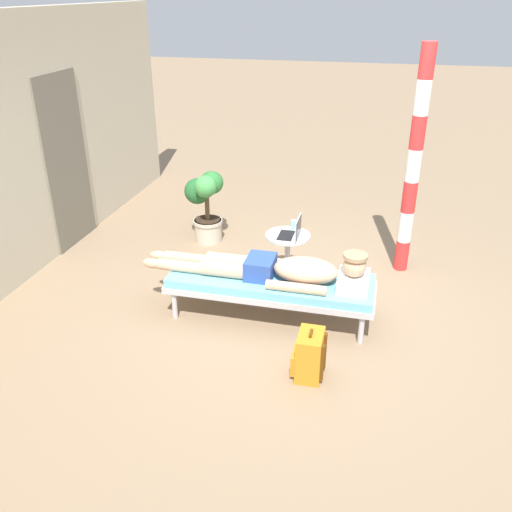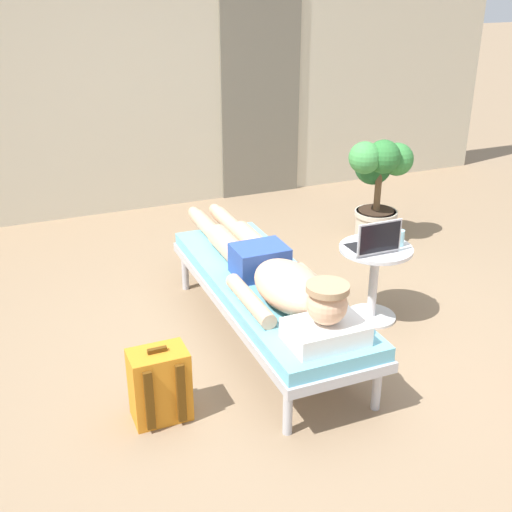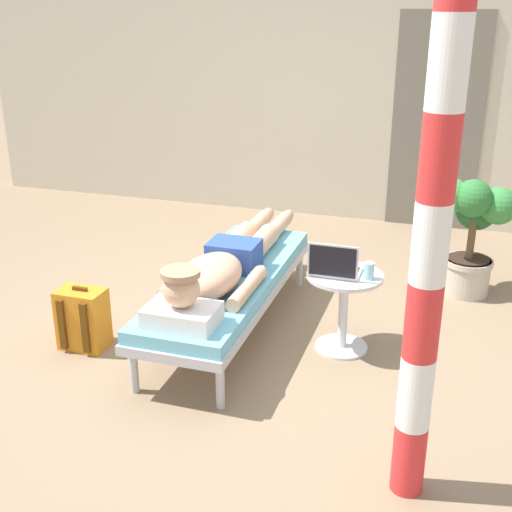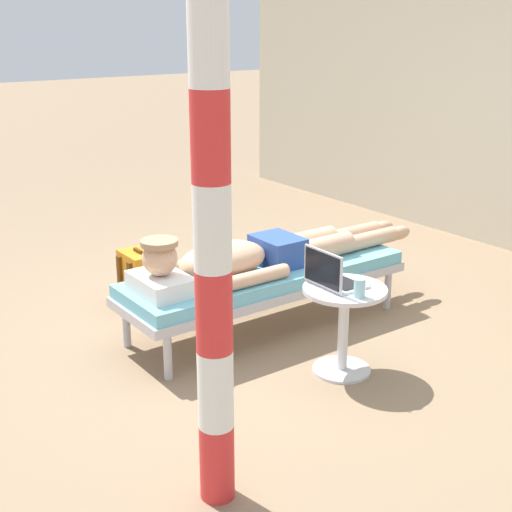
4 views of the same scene
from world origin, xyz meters
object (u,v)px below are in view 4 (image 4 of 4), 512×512
at_px(person_reclining, 253,256).
at_px(drink_glass, 360,288).
at_px(backpack, 140,279).
at_px(lounge_chair, 265,278).
at_px(laptop, 331,277).
at_px(side_table, 344,315).
at_px(porch_post, 212,228).

bearing_deg(person_reclining, drink_glass, 2.97).
bearing_deg(backpack, person_reclining, 26.06).
distance_m(lounge_chair, backpack, 0.97).
bearing_deg(laptop, backpack, -164.27).
relative_size(drink_glass, backpack, 0.25).
xyz_separation_m(lounge_chair, laptop, (0.72, -0.07, 0.24)).
height_order(person_reclining, laptop, laptop).
xyz_separation_m(laptop, drink_glass, (0.21, 0.02, -0.01)).
xyz_separation_m(person_reclining, drink_glass, (0.93, 0.05, 0.06)).
distance_m(drink_glass, backpack, 1.84).
distance_m(side_table, porch_post, 1.58).
bearing_deg(person_reclining, laptop, 2.47).
bearing_deg(backpack, drink_glass, 14.44).
xyz_separation_m(lounge_chair, backpack, (-0.82, -0.50, -0.15)).
bearing_deg(lounge_chair, backpack, -148.68).
xyz_separation_m(person_reclining, backpack, (-0.82, -0.40, -0.32)).
relative_size(person_reclining, porch_post, 0.90).
bearing_deg(porch_post, person_reclining, 139.18).
xyz_separation_m(drink_glass, backpack, (-1.75, -0.45, -0.38)).
xyz_separation_m(person_reclining, porch_post, (1.31, -1.13, 0.69)).
bearing_deg(drink_glass, backpack, -165.56).
bearing_deg(porch_post, lounge_chair, 136.81).
distance_m(lounge_chair, porch_post, 1.99).
height_order(backpack, porch_post, porch_post).
height_order(side_table, porch_post, porch_post).
bearing_deg(drink_glass, lounge_chair, 176.90).
distance_m(laptop, backpack, 1.64).
relative_size(lounge_chair, backpack, 4.65).
bearing_deg(drink_glass, person_reclining, -177.03).
distance_m(lounge_chair, side_table, 0.78).
relative_size(lounge_chair, person_reclining, 0.91).
xyz_separation_m(side_table, backpack, (-1.60, -0.48, -0.16)).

